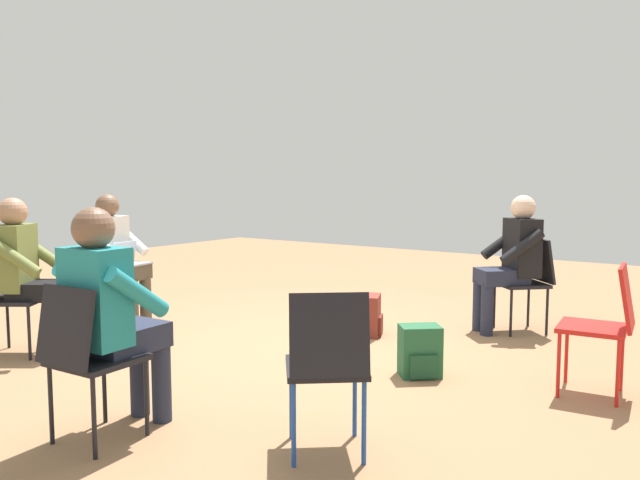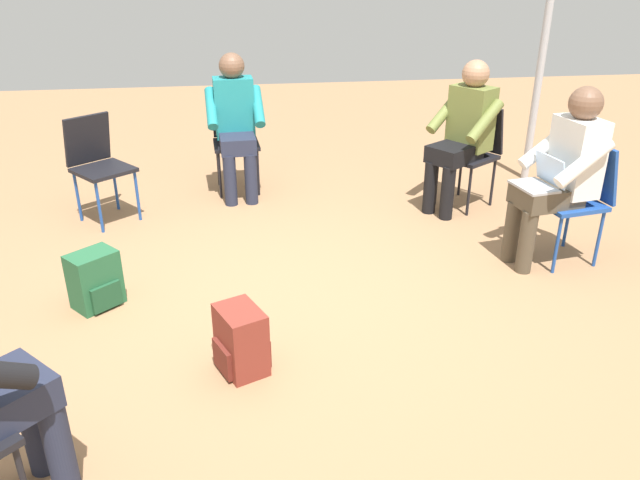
{
  "view_description": "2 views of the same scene",
  "coord_description": "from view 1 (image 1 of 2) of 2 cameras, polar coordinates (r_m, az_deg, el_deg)",
  "views": [
    {
      "loc": [
        3.99,
        3.03,
        1.38
      ],
      "look_at": [
        0.23,
        0.4,
        0.93
      ],
      "focal_mm": 35.0,
      "sensor_mm": 36.0,
      "label": 1
    },
    {
      "loc": [
        -3.47,
        0.23,
        2.04
      ],
      "look_at": [
        -0.32,
        -0.2,
        0.55
      ],
      "focal_mm": 35.0,
      "sensor_mm": 36.0,
      "label": 2
    }
  ],
  "objects": [
    {
      "name": "backpack_near_laptop_user",
      "position": [
        5.58,
        4.42,
        -7.1
      ],
      "size": [
        0.34,
        0.31,
        0.36
      ],
      "rotation": [
        0.0,
        0.0,
        0.41
      ],
      "color": "maroon",
      "rests_on": "ground"
    },
    {
      "name": "backpack_by_empty_chair",
      "position": [
        4.51,
        9.11,
        -10.25
      ],
      "size": [
        0.33,
        0.34,
        0.36
      ],
      "rotation": [
        0.0,
        0.0,
        2.29
      ],
      "color": "#235B38",
      "rests_on": "ground"
    },
    {
      "name": "chair_north",
      "position": [
        4.36,
        24.63,
        -6.66
      ],
      "size": [
        0.44,
        0.47,
        0.85
      ],
      "rotation": [
        0.0,
        0.0,
        -3.04
      ],
      "color": "red",
      "rests_on": "ground"
    },
    {
      "name": "person_with_laptop",
      "position": [
        6.24,
        -18.11,
        -1.04
      ],
      "size": [
        0.55,
        0.57,
        1.24
      ],
      "rotation": [
        0.0,
        0.0,
        0.16
      ],
      "color": "#4C4233",
      "rests_on": "ground"
    },
    {
      "name": "chair_northwest",
      "position": [
        5.96,
        18.53,
        -3.26
      ],
      "size": [
        0.58,
        0.58,
        0.85
      ],
      "rotation": [
        0.0,
        0.0,
        -2.37
      ],
      "color": "black",
      "rests_on": "ground"
    },
    {
      "name": "chair_northeast",
      "position": [
        3.12,
        0.67,
        -10.92
      ],
      "size": [
        0.58,
        0.58,
        0.85
      ],
      "rotation": [
        0.0,
        0.0,
        2.26
      ],
      "color": "black",
      "rests_on": "ground"
    },
    {
      "name": "chair_east",
      "position": [
        3.48,
        -20.63,
        -9.55
      ],
      "size": [
        0.46,
        0.42,
        0.85
      ],
      "rotation": [
        0.0,
        0.0,
        1.63
      ],
      "color": "black",
      "rests_on": "ground"
    },
    {
      "name": "chair_south",
      "position": [
        6.38,
        -19.16,
        -2.71
      ],
      "size": [
        0.46,
        0.49,
        0.85
      ],
      "rotation": [
        0.0,
        0.0,
        0.16
      ],
      "color": "#1E4799",
      "rests_on": "ground"
    },
    {
      "name": "chair_southeast",
      "position": [
        5.5,
        -26.69,
        -4.29
      ],
      "size": [
        0.57,
        0.58,
        0.85
      ],
      "rotation": [
        0.0,
        0.0,
        0.6
      ],
      "color": "black",
      "rests_on": "ground"
    },
    {
      "name": "ground_plane",
      "position": [
        5.2,
        -2.18,
        -9.84
      ],
      "size": [
        14.0,
        14.0,
        0.0
      ],
      "primitive_type": "plane",
      "color": "#99704C"
    },
    {
      "name": "person_in_black",
      "position": [
        5.86,
        17.15,
        -1.41
      ],
      "size": [
        0.63,
        0.63,
        1.24
      ],
      "rotation": [
        0.0,
        0.0,
        -2.37
      ],
      "color": "#23283D",
      "rests_on": "ground"
    },
    {
      "name": "person_in_teal",
      "position": [
        3.53,
        -18.59,
        -5.95
      ],
      "size": [
        0.54,
        0.51,
        1.24
      ],
      "rotation": [
        0.0,
        0.0,
        1.63
      ],
      "color": "#23283D",
      "rests_on": "ground"
    },
    {
      "name": "person_in_olive",
      "position": [
        5.39,
        -25.21,
        -2.28
      ],
      "size": [
        0.63,
        0.63,
        1.24
      ],
      "rotation": [
        0.0,
        0.0,
        0.6
      ],
      "color": "black",
      "rests_on": "ground"
    }
  ]
}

